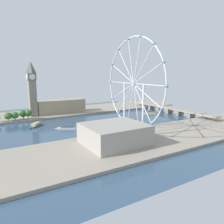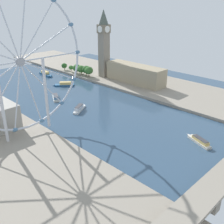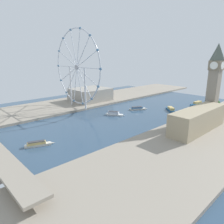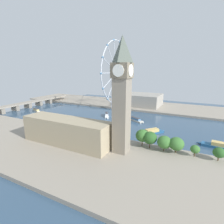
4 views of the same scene
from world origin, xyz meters
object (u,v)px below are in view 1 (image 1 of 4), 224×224
at_px(river_bridge, 170,109).
at_px(tour_boat_2, 98,124).
at_px(tour_boat_1, 36,125).
at_px(riverside_hall, 114,134).
at_px(tour_boat_3, 150,113).
at_px(parliament_block, 61,106).
at_px(clock_tower, 32,88).
at_px(tour_boat_0, 67,128).
at_px(ferris_wheel, 134,84).

xyz_separation_m(river_bridge, tour_boat_2, (12.55, -155.29, -5.41)).
relative_size(river_bridge, tour_boat_1, 7.79).
relative_size(riverside_hall, tour_boat_3, 2.33).
bearing_deg(parliament_block, tour_boat_3, 59.00).
bearing_deg(parliament_block, clock_tower, -81.05).
relative_size(parliament_block, tour_boat_0, 3.13).
xyz_separation_m(clock_tower, riverside_hall, (188.47, 40.29, -35.99)).
height_order(ferris_wheel, tour_boat_2, ferris_wheel).
bearing_deg(tour_boat_1, tour_boat_0, 82.54).
relative_size(riverside_hall, river_bridge, 0.31).
distance_m(parliament_block, tour_boat_1, 92.41).
xyz_separation_m(clock_tower, ferris_wheel, (162.60, 82.83, 11.84)).
relative_size(river_bridge, tour_boat_0, 7.22).
bearing_deg(tour_boat_3, riverside_hall, 59.34).
distance_m(ferris_wheel, tour_boat_1, 150.29).
xyz_separation_m(ferris_wheel, riverside_hall, (25.87, -42.54, -47.82)).
distance_m(clock_tower, parliament_block, 61.51).
distance_m(riverside_hall, tour_boat_2, 94.12).
distance_m(parliament_block, ferris_wheel, 179.76).
bearing_deg(tour_boat_0, parliament_block, -75.97).
relative_size(tour_boat_0, tour_boat_1, 1.08).
relative_size(parliament_block, tour_boat_2, 3.39).
relative_size(ferris_wheel, river_bridge, 0.58).
distance_m(clock_tower, tour_boat_2, 129.25).
bearing_deg(river_bridge, clock_tower, -111.21).
relative_size(clock_tower, tour_boat_0, 3.32).
height_order(parliament_block, ferris_wheel, ferris_wheel).
relative_size(clock_tower, river_bridge, 0.46).
bearing_deg(ferris_wheel, river_bridge, 118.37).
height_order(tour_boat_0, tour_boat_2, tour_boat_2).
relative_size(riverside_hall, tour_boat_2, 2.43).
height_order(ferris_wheel, tour_boat_3, ferris_wheel).
distance_m(tour_boat_0, tour_boat_2, 46.25).
xyz_separation_m(ferris_wheel, tour_boat_0, (-65.81, -60.87, -59.23)).
bearing_deg(ferris_wheel, clock_tower, -153.01).
relative_size(riverside_hall, tour_boat_1, 2.42).
bearing_deg(riverside_hall, river_bridge, 119.06).
bearing_deg(river_bridge, ferris_wheel, -61.63).
height_order(river_bridge, tour_boat_2, river_bridge).
bearing_deg(riverside_hall, clock_tower, -167.93).
distance_m(ferris_wheel, tour_boat_3, 148.74).
bearing_deg(tour_boat_0, clock_tower, -48.15).
height_order(river_bridge, tour_boat_1, river_bridge).
bearing_deg(ferris_wheel, tour_boat_1, -137.49).
height_order(clock_tower, tour_boat_0, clock_tower).
height_order(clock_tower, riverside_hall, clock_tower).
xyz_separation_m(tour_boat_1, tour_boat_2, (38.51, 78.69, 0.17)).
bearing_deg(tour_boat_3, tour_boat_0, 29.19).
height_order(tour_boat_1, tour_boat_3, tour_boat_1).
height_order(parliament_block, tour_boat_1, parliament_block).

